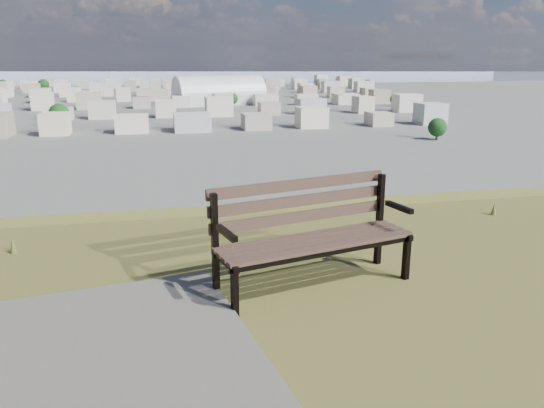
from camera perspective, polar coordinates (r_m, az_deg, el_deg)
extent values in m
cube|color=#443227|center=(4.92, 5.92, -4.71)|extent=(1.91, 0.55, 0.04)
cube|color=#443227|center=(5.02, 5.14, -4.25)|extent=(1.91, 0.55, 0.04)
cube|color=#443227|center=(5.12, 4.40, -3.82)|extent=(1.91, 0.55, 0.04)
cube|color=#443227|center=(5.23, 3.68, -3.40)|extent=(1.91, 0.55, 0.04)
cube|color=#443227|center=(5.25, 3.25, -1.34)|extent=(1.89, 0.50, 0.11)
cube|color=#443227|center=(5.23, 3.13, 0.38)|extent=(1.89, 0.50, 0.11)
cube|color=#443227|center=(5.21, 3.01, 2.11)|extent=(1.89, 0.50, 0.11)
cube|color=black|center=(4.60, -4.03, -9.34)|extent=(0.07, 0.08, 0.47)
cube|color=black|center=(4.90, -6.14, -4.50)|extent=(0.07, 0.08, 0.99)
cube|color=black|center=(4.70, -5.08, -6.06)|extent=(0.18, 0.54, 0.05)
cube|color=black|center=(4.56, -4.91, -3.14)|extent=(0.15, 0.39, 0.05)
cube|color=black|center=(5.50, 14.25, -5.51)|extent=(0.07, 0.08, 0.47)
cube|color=black|center=(5.76, 11.48, -1.66)|extent=(0.07, 0.08, 0.99)
cube|color=black|center=(5.59, 12.98, -2.86)|extent=(0.18, 0.54, 0.05)
cube|color=black|center=(5.47, 13.50, -0.33)|extent=(0.15, 0.39, 0.05)
cube|color=black|center=(4.92, 5.97, -5.28)|extent=(1.90, 0.51, 0.04)
cube|color=black|center=(5.25, 3.62, -3.86)|extent=(1.90, 0.51, 0.04)
cone|color=brown|center=(6.75, -26.10, -3.99)|extent=(0.08, 0.08, 0.19)
cone|color=brown|center=(8.15, 22.77, -0.47)|extent=(0.08, 0.08, 0.18)
cube|color=#BABBB6|center=(318.68, -5.70, 11.12)|extent=(55.27, 33.75, 5.72)
cylinder|color=silver|center=(318.47, -5.71, 11.63)|extent=(55.27, 33.75, 21.74)
cube|color=#A99D90|center=(207.34, -21.64, 7.93)|extent=(11.00, 11.00, 7.00)
cube|color=#B6A690|center=(204.81, -14.95, 8.41)|extent=(11.00, 11.00, 7.00)
cube|color=#B2B2B7|center=(205.06, -8.18, 8.78)|extent=(11.00, 11.00, 7.00)
cube|color=beige|center=(208.11, -1.49, 9.03)|extent=(11.00, 11.00, 7.00)
cube|color=gray|center=(213.82, 4.92, 9.16)|extent=(11.00, 11.00, 7.00)
cube|color=silver|center=(221.99, 10.94, 9.17)|extent=(11.00, 11.00, 7.00)
cube|color=beige|center=(232.37, 16.47, 9.10)|extent=(11.00, 11.00, 7.00)
cube|color=#B2B2B7|center=(258.39, -22.59, 9.14)|extent=(11.00, 11.00, 7.00)
cube|color=beige|center=(255.23, -17.22, 9.56)|extent=(11.00, 11.00, 7.00)
cube|color=gray|center=(254.31, -11.76, 9.91)|extent=(11.00, 11.00, 7.00)
cube|color=silver|center=(255.65, -6.30, 10.16)|extent=(11.00, 11.00, 7.00)
cube|color=beige|center=(259.21, -0.93, 10.33)|extent=(11.00, 11.00, 7.00)
cube|color=beige|center=(264.91, 4.26, 10.40)|extent=(11.00, 11.00, 7.00)
cube|color=#A99D90|center=(272.60, 9.18, 10.39)|extent=(11.00, 11.00, 7.00)
cube|color=#B6A690|center=(282.14, 13.81, 10.32)|extent=(11.00, 11.00, 7.00)
cube|color=silver|center=(309.56, -23.22, 9.95)|extent=(11.00, 11.00, 7.00)
cube|color=beige|center=(305.99, -18.75, 10.33)|extent=(11.00, 11.00, 7.00)
cube|color=beige|center=(304.28, -14.19, 10.64)|extent=(11.00, 11.00, 7.00)
cube|color=#A99D90|center=(304.45, -9.60, 10.90)|extent=(11.00, 11.00, 7.00)
cube|color=#B6A690|center=(306.51, -5.03, 11.08)|extent=(11.00, 11.00, 7.00)
cube|color=#B2B2B7|center=(310.42, -0.55, 11.19)|extent=(11.00, 11.00, 7.00)
cube|color=beige|center=(316.10, 3.80, 11.24)|extent=(11.00, 11.00, 7.00)
cube|color=gray|center=(323.47, 7.98, 11.23)|extent=(11.00, 11.00, 7.00)
cube|color=silver|center=(332.41, 11.94, 11.16)|extent=(11.00, 11.00, 7.00)
cube|color=#B6A690|center=(360.80, -23.68, 10.53)|extent=(11.00, 11.00, 7.00)
cube|color=#B2B2B7|center=(356.94, -19.85, 10.87)|extent=(11.00, 11.00, 7.00)
cube|color=beige|center=(354.66, -15.94, 11.16)|extent=(11.00, 11.00, 7.00)
cube|color=gray|center=(354.00, -11.99, 11.41)|extent=(11.00, 11.00, 7.00)
cube|color=silver|center=(354.96, -8.04, 11.60)|extent=(11.00, 11.00, 7.00)
cube|color=beige|center=(357.53, -4.12, 11.73)|extent=(11.00, 11.00, 7.00)
cube|color=beige|center=(361.68, -0.27, 11.82)|extent=(11.00, 11.00, 7.00)
cube|color=#A99D90|center=(367.36, 3.47, 11.85)|extent=(11.00, 11.00, 7.00)
cube|color=#B6A690|center=(374.49, 7.09, 11.83)|extent=(11.00, 11.00, 7.00)
cube|color=#B2B2B7|center=(382.99, 10.56, 11.77)|extent=(11.00, 11.00, 7.00)
cube|color=beige|center=(412.09, -24.02, 10.96)|extent=(11.00, 11.00, 7.00)
cube|color=beige|center=(408.01, -20.67, 11.27)|extent=(11.00, 11.00, 7.00)
cube|color=#A99D90|center=(405.30, -17.25, 11.54)|extent=(11.00, 11.00, 7.00)
cube|color=#B6A690|center=(404.01, -13.80, 11.77)|extent=(11.00, 11.00, 7.00)
cube|color=#B2B2B7|center=(404.14, -10.32, 11.97)|extent=(11.00, 11.00, 7.00)
cube|color=beige|center=(405.69, -6.86, 12.12)|extent=(11.00, 11.00, 7.00)
cube|color=gray|center=(408.65, -3.43, 12.22)|extent=(11.00, 11.00, 7.00)
cube|color=silver|center=(412.99, -0.06, 12.28)|extent=(11.00, 11.00, 7.00)
cube|color=beige|center=(418.66, 3.22, 12.30)|extent=(11.00, 11.00, 7.00)
cube|color=beige|center=(425.60, 6.42, 12.29)|extent=(11.00, 11.00, 7.00)
cube|color=#A99D90|center=(433.77, 9.50, 12.23)|extent=(11.00, 11.00, 7.00)
cube|color=beige|center=(468.85, -27.20, 11.00)|extent=(11.00, 11.00, 7.00)
cube|color=gray|center=(463.41, -24.29, 11.30)|extent=(11.00, 11.00, 7.00)
cube|color=silver|center=(459.15, -21.31, 11.58)|extent=(11.00, 11.00, 7.00)
cube|color=beige|center=(456.12, -18.28, 11.83)|extent=(11.00, 11.00, 7.00)
cube|color=beige|center=(454.34, -15.21, 12.05)|extent=(11.00, 11.00, 7.00)
cube|color=#A99D90|center=(453.82, -12.12, 12.24)|extent=(11.00, 11.00, 7.00)
cube|color=#B6A690|center=(454.57, -9.02, 12.40)|extent=(11.00, 11.00, 7.00)
cube|color=#B2B2B7|center=(456.58, -5.94, 12.52)|extent=(11.00, 11.00, 7.00)
cube|color=beige|center=(459.84, -2.90, 12.60)|extent=(11.00, 11.00, 7.00)
cube|color=gray|center=(464.32, 0.10, 12.65)|extent=(11.00, 11.00, 7.00)
cube|color=silver|center=(469.98, 3.03, 12.66)|extent=(11.00, 11.00, 7.00)
cube|color=beige|center=(476.78, 5.88, 12.64)|extent=(11.00, 11.00, 7.00)
cube|color=beige|center=(484.68, 8.65, 12.60)|extent=(11.00, 11.00, 7.00)
cube|color=#B2B2B7|center=(520.21, -27.13, 11.30)|extent=(11.00, 11.00, 7.00)
cube|color=beige|center=(514.74, -24.51, 11.57)|extent=(11.00, 11.00, 7.00)
cube|color=gray|center=(510.35, -21.83, 11.83)|extent=(11.00, 11.00, 7.00)
cube|color=silver|center=(507.06, -19.10, 12.06)|extent=(11.00, 11.00, 7.00)
cube|color=beige|center=(504.89, -16.34, 12.27)|extent=(11.00, 11.00, 7.00)
cube|color=beige|center=(503.85, -13.56, 12.46)|extent=(11.00, 11.00, 7.00)
cube|color=#A99D90|center=(503.95, -10.77, 12.61)|extent=(11.00, 11.00, 7.00)
cube|color=#B6A690|center=(505.20, -7.98, 12.74)|extent=(11.00, 11.00, 7.00)
cube|color=#B2B2B7|center=(507.58, -5.21, 12.83)|extent=(11.00, 11.00, 7.00)
cube|color=beige|center=(511.08, -2.47, 12.90)|extent=(11.00, 11.00, 7.00)
cube|color=gray|center=(515.67, 0.23, 12.94)|extent=(11.00, 11.00, 7.00)
cube|color=silver|center=(521.32, 2.87, 12.95)|extent=(11.00, 11.00, 7.00)
cube|color=beige|center=(528.01, 5.45, 12.93)|extent=(11.00, 11.00, 7.00)
cube|color=beige|center=(535.69, 7.97, 12.89)|extent=(11.00, 11.00, 7.00)
cube|color=#B2B2B7|center=(571.57, -27.07, 11.54)|extent=(11.00, 11.00, 7.00)
cube|color=beige|center=(566.10, -24.68, 11.79)|extent=(11.00, 11.00, 7.00)
cube|color=gray|center=(561.59, -22.25, 12.03)|extent=(11.00, 11.00, 7.00)
cube|color=silver|center=(558.09, -19.77, 12.25)|extent=(11.00, 11.00, 7.00)
cube|color=beige|center=(555.59, -17.27, 12.45)|extent=(11.00, 11.00, 7.00)
cube|color=beige|center=(554.13, -14.74, 12.63)|extent=(11.00, 11.00, 7.00)
cube|color=#A99D90|center=(553.71, -12.20, 12.78)|extent=(11.00, 11.00, 7.00)
cube|color=#B6A690|center=(554.32, -9.66, 12.91)|extent=(11.00, 11.00, 7.00)
cube|color=#B2B2B7|center=(555.97, -7.12, 13.01)|extent=(11.00, 11.00, 7.00)
cube|color=beige|center=(558.65, -4.61, 13.09)|extent=(11.00, 11.00, 7.00)
cube|color=gray|center=(562.34, -2.12, 13.15)|extent=(11.00, 11.00, 7.00)
cube|color=silver|center=(567.03, 0.33, 13.18)|extent=(11.00, 11.00, 7.00)
cube|color=beige|center=(572.68, 2.74, 13.18)|extent=(11.00, 11.00, 7.00)
cube|color=beige|center=(579.27, 5.10, 13.17)|extent=(11.00, 11.00, 7.00)
cube|color=#A99D90|center=(586.77, 7.40, 13.13)|extent=(11.00, 11.00, 7.00)
cylinder|color=#37261B|center=(189.25, 17.29, 6.94)|extent=(0.80, 0.80, 2.10)
sphere|color=black|center=(188.84, 17.37, 7.88)|extent=(6.30, 6.30, 6.30)
cylinder|color=#37261B|center=(227.84, -21.82, 7.96)|extent=(0.80, 0.80, 2.70)
sphere|color=black|center=(227.42, -21.92, 8.97)|extent=(8.10, 8.10, 8.10)
cylinder|color=#37261B|center=(313.63, 13.06, 10.38)|extent=(0.80, 0.80, 1.95)
sphere|color=black|center=(313.40, 13.10, 10.92)|extent=(5.85, 5.85, 5.85)
cylinder|color=#37261B|center=(408.80, -3.43, 11.89)|extent=(0.80, 0.80, 2.25)
sphere|color=black|center=(408.60, -3.44, 12.36)|extent=(6.75, 6.75, 6.75)
cylinder|color=#37261B|center=(472.15, -23.30, 11.21)|extent=(0.80, 0.80, 2.85)
sphere|color=black|center=(471.93, -23.35, 11.73)|extent=(8.55, 8.55, 8.55)
cylinder|color=#37261B|center=(519.82, -26.89, 11.07)|extent=(0.80, 0.80, 2.40)
sphere|color=black|center=(519.65, -26.93, 11.46)|extent=(7.20, 7.20, 7.20)
cylinder|color=#37261B|center=(307.23, -4.27, 10.65)|extent=(0.80, 0.80, 2.10)
sphere|color=black|center=(306.98, -4.28, 11.24)|extent=(6.30, 6.30, 6.30)
cylinder|color=#37261B|center=(457.62, 10.22, 12.09)|extent=(0.80, 0.80, 2.55)
sphere|color=black|center=(457.42, 10.25, 12.56)|extent=(7.65, 7.65, 7.65)
cube|color=#818CA4|center=(903.61, -12.33, 13.50)|extent=(2400.00, 700.00, 0.12)
cube|color=#A2A9C9|center=(1401.49, -6.11, 15.29)|extent=(700.00, 220.00, 45.00)
cube|color=#A2A9C9|center=(1574.62, 12.80, 15.30)|extent=(500.00, 220.00, 60.00)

